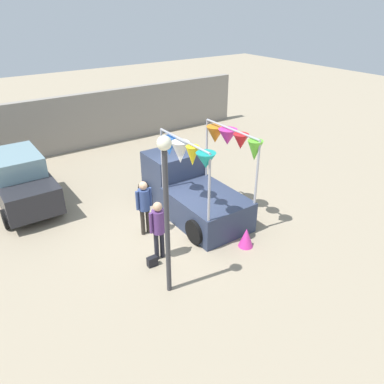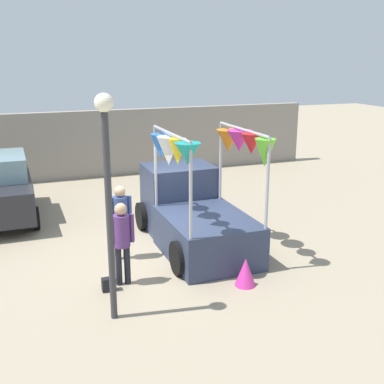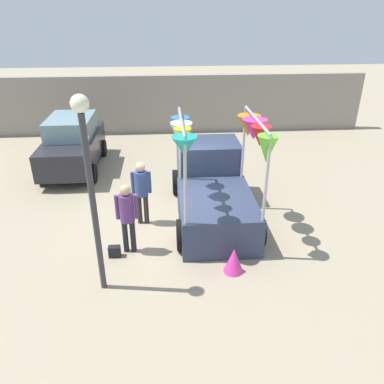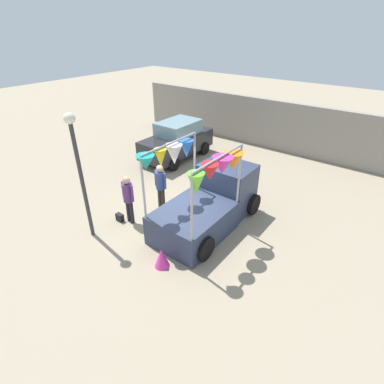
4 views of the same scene
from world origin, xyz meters
TOP-DOWN VIEW (x-y plane):
  - ground_plane at (0.00, 0.00)m, footprint 60.00×60.00m
  - vendor_truck at (1.00, 0.50)m, footprint 2.47×4.12m
  - parked_car at (-3.54, 4.18)m, footprint 1.88×4.00m
  - person_customer at (-1.19, -1.21)m, footprint 0.53×0.34m
  - person_vendor at (-0.92, 0.10)m, footprint 0.53×0.34m
  - handbag at (-1.54, -1.41)m, footprint 0.28×0.16m
  - street_lamp at (-1.66, -2.48)m, footprint 0.32×0.32m
  - brick_boundary_wall at (0.00, 8.38)m, footprint 18.00×0.36m
  - folded_kite_bundle_magenta at (1.16, -2.18)m, footprint 0.61×0.61m

SIDE VIEW (x-z plane):
  - ground_plane at x=0.00m, z-range 0.00..0.00m
  - handbag at x=-1.54m, z-range 0.00..0.28m
  - folded_kite_bundle_magenta at x=1.16m, z-range 0.00..0.60m
  - vendor_truck at x=1.00m, z-range -0.58..2.45m
  - parked_car at x=-3.54m, z-range 0.00..1.88m
  - person_customer at x=-1.19m, z-range 0.19..1.96m
  - person_vendor at x=-0.92m, z-range 0.19..1.97m
  - brick_boundary_wall at x=0.00m, z-range 0.00..2.60m
  - street_lamp at x=-1.66m, z-range 0.61..4.65m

